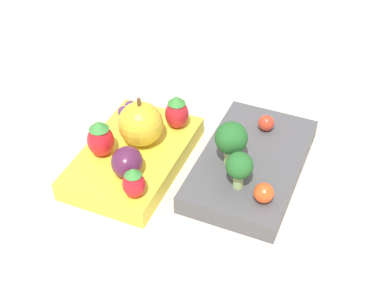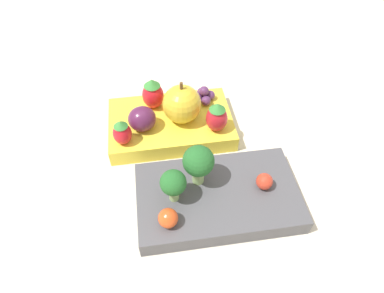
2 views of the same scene
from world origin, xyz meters
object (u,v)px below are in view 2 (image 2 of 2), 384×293
at_px(broccoli_floret_1, 173,184).
at_px(strawberry_2, 217,117).
at_px(bento_box_fruit, 171,124).
at_px(broccoli_floret_0, 198,162).
at_px(apple, 182,104).
at_px(strawberry_0, 153,94).
at_px(grape_cluster, 204,95).
at_px(plum, 142,119).
at_px(strawberry_1, 122,132).
at_px(bento_box_savoury, 218,197).
at_px(cherry_tomato_1, 264,181).
at_px(cherry_tomato_0, 168,218).

relative_size(broccoli_floret_1, strawberry_2, 1.02).
bearing_deg(bento_box_fruit, broccoli_floret_0, 92.43).
xyz_separation_m(apple, strawberry_2, (-0.04, 0.04, -0.01)).
bearing_deg(broccoli_floret_1, bento_box_fruit, -102.58).
distance_m(strawberry_0, grape_cluster, 0.08).
bearing_deg(strawberry_0, bento_box_fruit, 116.90).
distance_m(strawberry_0, strawberry_2, 0.11).
distance_m(bento_box_fruit, plum, 0.06).
xyz_separation_m(broccoli_floret_1, strawberry_1, (0.04, -0.11, -0.01)).
height_order(bento_box_savoury, cherry_tomato_1, cherry_tomato_1).
bearing_deg(strawberry_1, bento_box_savoury, 129.95).
bearing_deg(broccoli_floret_0, strawberry_1, -49.63).
bearing_deg(bento_box_fruit, strawberry_1, 20.62).
bearing_deg(strawberry_1, cherry_tomato_1, 141.00).
xyz_separation_m(bento_box_fruit, plum, (0.04, 0.01, 0.03)).
bearing_deg(cherry_tomato_1, broccoli_floret_0, -23.09).
xyz_separation_m(apple, plum, (0.06, 0.00, -0.01)).
bearing_deg(apple, broccoli_floret_0, 84.17).
bearing_deg(plum, strawberry_1, 31.40).
xyz_separation_m(strawberry_0, strawberry_2, (-0.08, 0.08, -0.00)).
relative_size(bento_box_savoury, apple, 3.30).
relative_size(bento_box_fruit, broccoli_floret_1, 4.12).
distance_m(broccoli_floret_1, strawberry_1, 0.12).
height_order(broccoli_floret_0, broccoli_floret_1, broccoli_floret_0).
bearing_deg(grape_cluster, strawberry_0, -7.55).
height_order(bento_box_savoury, apple, apple).
height_order(bento_box_fruit, broccoli_floret_0, broccoli_floret_0).
xyz_separation_m(bento_box_fruit, cherry_tomato_0, (0.05, 0.17, 0.02)).
relative_size(bento_box_fruit, broccoli_floret_0, 3.35).
xyz_separation_m(strawberry_0, plum, (0.03, 0.04, -0.01)).
xyz_separation_m(bento_box_fruit, broccoli_floret_0, (-0.01, 0.13, 0.05)).
relative_size(broccoli_floret_1, grape_cluster, 1.33).
xyz_separation_m(cherry_tomato_1, plum, (0.13, -0.15, 0.01)).
bearing_deg(broccoli_floret_0, cherry_tomato_0, 43.16).
bearing_deg(strawberry_1, strawberry_2, 174.50).
bearing_deg(bento_box_fruit, bento_box_savoury, 99.34).
xyz_separation_m(strawberry_1, plum, (-0.03, -0.02, -0.00)).
bearing_deg(strawberry_0, strawberry_2, 135.33).
bearing_deg(strawberry_0, cherry_tomato_1, 117.65).
bearing_deg(plum, cherry_tomato_0, 88.84).
xyz_separation_m(apple, grape_cluster, (-0.04, -0.03, -0.02)).
height_order(cherry_tomato_0, strawberry_2, strawberry_2).
xyz_separation_m(bento_box_fruit, apple, (-0.02, 0.01, 0.04)).
distance_m(cherry_tomato_1, strawberry_1, 0.21).
height_order(apple, plum, apple).
distance_m(cherry_tomato_1, grape_cluster, 0.18).
bearing_deg(broccoli_floret_0, grape_cluster, -110.95).
height_order(bento_box_fruit, plum, plum).
relative_size(strawberry_0, plum, 1.25).
bearing_deg(strawberry_2, apple, -40.06).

